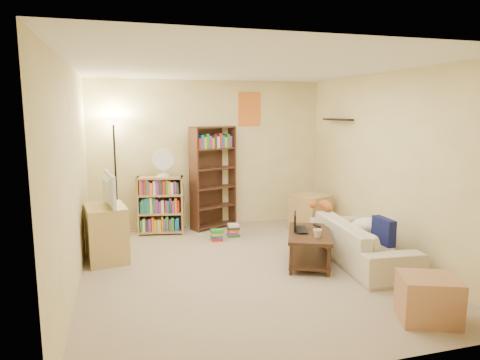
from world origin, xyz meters
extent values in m
plane|color=tan|center=(0.00, 0.00, 0.00)|extent=(4.50, 4.50, 0.00)
cube|color=#FFE8AB|center=(0.00, 2.25, 1.25)|extent=(4.00, 0.04, 2.50)
cube|color=#FFE8AB|center=(0.00, -2.25, 1.25)|extent=(4.00, 0.04, 2.50)
cube|color=#FFE8AB|center=(-2.00, 0.00, 1.25)|extent=(0.04, 4.50, 2.50)
cube|color=#FFE8AB|center=(2.00, 0.00, 1.25)|extent=(0.04, 4.50, 2.50)
cube|color=white|center=(0.00, 0.00, 2.50)|extent=(4.00, 4.50, 0.04)
cube|color=red|center=(0.72, 2.24, 2.02)|extent=(0.40, 0.02, 0.58)
cube|color=black|center=(1.92, 1.30, 1.85)|extent=(0.12, 0.80, 0.03)
imported|color=beige|center=(1.55, -0.13, 0.27)|extent=(1.99, 1.04, 0.55)
cube|color=#12174F|center=(1.61, -0.54, 0.52)|extent=(0.11, 0.36, 0.32)
ellipsoid|color=white|center=(1.69, -0.09, 0.47)|extent=(0.50, 0.36, 0.22)
ellipsoid|color=#C26129|center=(1.40, 0.61, 0.62)|extent=(0.35, 0.18, 0.14)
sphere|color=#C26129|center=(1.20, 0.63, 0.64)|extent=(0.12, 0.12, 0.12)
cube|color=#3B2617|center=(0.85, -0.04, 0.41)|extent=(0.87, 1.09, 0.04)
cube|color=#3B2617|center=(0.85, -0.04, 0.09)|extent=(0.83, 1.04, 0.03)
cube|color=#3B2617|center=(0.47, -0.33, 0.21)|extent=(0.04, 0.04, 0.43)
cube|color=#3B2617|center=(0.89, -0.51, 0.21)|extent=(0.04, 0.04, 0.43)
cube|color=#3B2617|center=(0.81, 0.44, 0.21)|extent=(0.04, 0.04, 0.43)
cube|color=#3B2617|center=(1.22, 0.26, 0.21)|extent=(0.04, 0.04, 0.43)
imported|color=black|center=(0.83, 0.04, 0.44)|extent=(0.50, 0.44, 0.03)
cube|color=white|center=(0.70, 0.10, 0.55)|extent=(0.14, 0.30, 0.21)
imported|color=silver|center=(0.84, -0.28, 0.48)|extent=(0.23, 0.23, 0.11)
cube|color=black|center=(1.07, 0.21, 0.44)|extent=(0.07, 0.18, 0.02)
cube|color=tan|center=(-1.70, 0.84, 0.37)|extent=(0.59, 0.76, 0.74)
imported|color=black|center=(-1.70, 0.84, 0.96)|extent=(0.79, 0.32, 0.44)
cube|color=#46281B|center=(0.03, 2.05, 0.87)|extent=(0.82, 0.53, 1.73)
cube|color=tan|center=(-0.88, 1.93, 0.47)|extent=(0.77, 0.42, 0.94)
cylinder|color=white|center=(-0.83, 1.91, 0.96)|extent=(0.19, 0.19, 0.04)
cylinder|color=white|center=(-0.83, 1.91, 1.06)|extent=(0.02, 0.02, 0.19)
cylinder|color=white|center=(-0.83, 1.88, 1.22)|extent=(0.33, 0.06, 0.33)
cylinder|color=black|center=(-1.56, 2.05, 0.02)|extent=(0.28, 0.28, 0.03)
cylinder|color=black|center=(-1.56, 2.05, 0.90)|extent=(0.03, 0.03, 1.79)
cone|color=#F1E8BC|center=(-1.56, 2.05, 1.84)|extent=(0.32, 0.32, 0.14)
cube|color=tan|center=(1.54, 1.42, 0.31)|extent=(0.71, 0.71, 0.61)
cube|color=tan|center=(1.28, -1.76, 0.22)|extent=(0.65, 0.60, 0.44)
cube|color=red|center=(-0.09, 1.30, 0.09)|extent=(0.20, 0.16, 0.17)
cube|color=#1966B2|center=(0.20, 1.42, 0.10)|extent=(0.20, 0.16, 0.21)
camera|label=1|loc=(-1.48, -4.96, 1.98)|focal=32.00mm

